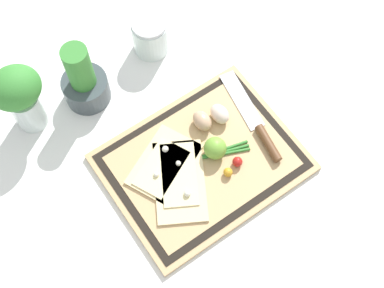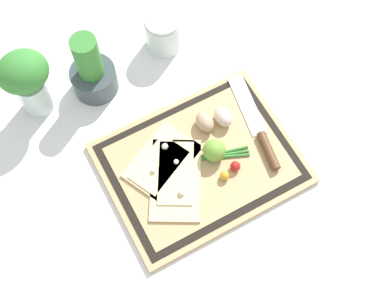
{
  "view_description": "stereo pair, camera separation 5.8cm",
  "coord_description": "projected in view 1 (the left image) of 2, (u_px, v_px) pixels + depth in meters",
  "views": [
    {
      "loc": [
        -0.31,
        -0.4,
        1.2
      ],
      "look_at": [
        0.0,
        0.04,
        0.03
      ],
      "focal_mm": 50.0,
      "sensor_mm": 36.0,
      "label": 1
    },
    {
      "loc": [
        -0.26,
        -0.43,
        1.2
      ],
      "look_at": [
        0.0,
        0.04,
        0.03
      ],
      "focal_mm": 50.0,
      "sensor_mm": 36.0,
      "label": 2
    }
  ],
  "objects": [
    {
      "name": "herb_glass",
      "position": [
        19.0,
        95.0,
        1.24
      ],
      "size": [
        0.12,
        0.11,
        0.21
      ],
      "color": "silver",
      "rests_on": "ground_plane"
    },
    {
      "name": "cutting_board",
      "position": [
        202.0,
        162.0,
        1.29
      ],
      "size": [
        0.45,
        0.35,
        0.02
      ],
      "color": "tan",
      "rests_on": "ground_plane"
    },
    {
      "name": "egg_brown",
      "position": [
        202.0,
        121.0,
        1.31
      ],
      "size": [
        0.04,
        0.06,
        0.04
      ],
      "primitive_type": "ellipsoid",
      "color": "tan",
      "rests_on": "cutting_board"
    },
    {
      "name": "scallion_bunch",
      "position": [
        194.0,
        159.0,
        1.28
      ],
      "size": [
        0.27,
        0.12,
        0.01
      ],
      "color": "#388433",
      "rests_on": "cutting_board"
    },
    {
      "name": "knife",
      "position": [
        260.0,
        130.0,
        1.31
      ],
      "size": [
        0.08,
        0.28,
        0.02
      ],
      "color": "silver",
      "rests_on": "cutting_board"
    },
    {
      "name": "cherry_tomato_red",
      "position": [
        237.0,
        162.0,
        1.27
      ],
      "size": [
        0.02,
        0.02,
        0.02
      ],
      "primitive_type": "sphere",
      "color": "red",
      "rests_on": "cutting_board"
    },
    {
      "name": "cherry_tomato_yellow",
      "position": [
        228.0,
        172.0,
        1.26
      ],
      "size": [
        0.02,
        0.02,
        0.02
      ],
      "primitive_type": "sphere",
      "color": "gold",
      "rests_on": "cutting_board"
    },
    {
      "name": "pizza_slice_near",
      "position": [
        180.0,
        180.0,
        1.26
      ],
      "size": [
        0.2,
        0.24,
        0.02
      ],
      "color": "beige",
      "rests_on": "cutting_board"
    },
    {
      "name": "lime",
      "position": [
        216.0,
        149.0,
        1.27
      ],
      "size": [
        0.05,
        0.05,
        0.05
      ],
      "primitive_type": "sphere",
      "color": "#70A838",
      "rests_on": "cutting_board"
    },
    {
      "name": "ground_plane",
      "position": [
        202.0,
        163.0,
        1.3
      ],
      "size": [
        6.0,
        6.0,
        0.0
      ],
      "primitive_type": "plane",
      "color": "white"
    },
    {
      "name": "pizza_slice_far",
      "position": [
        163.0,
        165.0,
        1.28
      ],
      "size": [
        0.21,
        0.18,
        0.02
      ],
      "color": "beige",
      "rests_on": "cutting_board"
    },
    {
      "name": "herb_pot",
      "position": [
        84.0,
        82.0,
        1.32
      ],
      "size": [
        0.12,
        0.12,
        0.2
      ],
      "color": "#3D474C",
      "rests_on": "ground_plane"
    },
    {
      "name": "egg_pink",
      "position": [
        220.0,
        114.0,
        1.32
      ],
      "size": [
        0.04,
        0.06,
        0.04
      ],
      "primitive_type": "ellipsoid",
      "color": "beige",
      "rests_on": "cutting_board"
    },
    {
      "name": "sauce_jar",
      "position": [
        150.0,
        37.0,
        1.4
      ],
      "size": [
        0.09,
        0.09,
        0.11
      ],
      "color": "silver",
      "rests_on": "ground_plane"
    }
  ]
}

